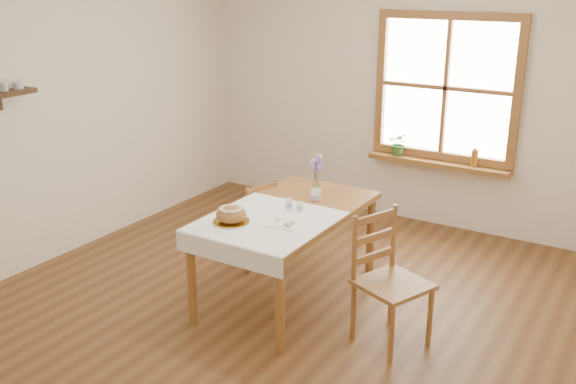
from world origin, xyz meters
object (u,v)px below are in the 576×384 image
Objects in this scene: dining_table at (288,220)px; chair_left at (250,222)px; chair_right at (393,282)px; flower_vase at (316,195)px; bread_plate at (231,222)px.

chair_left reaches higher than dining_table.
chair_left is at bearing 92.46° from chair_right.
chair_right is 10.23× the size of flower_vase.
bread_plate is at bearing 123.87° from chair_right.
chair_right is 1.26m from bread_plate.
flower_vase is at bearing 81.66° from chair_right.
chair_right is (1.62, -0.57, 0.07)m from chair_left.
flower_vase is at bearing 76.88° from dining_table.
dining_table is 1.68× the size of chair_right.
bread_plate reaches higher than dining_table.
flower_vase is (0.07, 0.32, 0.13)m from dining_table.
chair_right is at bearing -12.57° from dining_table.
chair_left is 3.06× the size of bread_plate.
dining_table is at bearing 67.21° from bread_plate.
dining_table is 6.04× the size of bread_plate.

